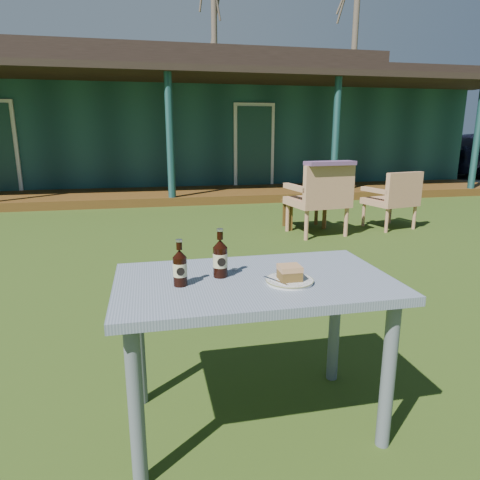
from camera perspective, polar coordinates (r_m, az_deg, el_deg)
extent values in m
plane|color=#334916|center=(3.60, -4.38, -7.76)|extent=(80.00, 80.00, 0.00)
cube|color=#183F3F|center=(12.82, -10.48, 13.67)|extent=(15.00, 6.00, 2.60)
cube|color=black|center=(12.90, -10.78, 20.12)|extent=(15.80, 6.80, 0.30)
cube|color=black|center=(12.95, -10.87, 21.87)|extent=(12.00, 3.50, 0.60)
cube|color=#563614|center=(9.02, -9.29, 5.86)|extent=(15.00, 1.80, 0.16)
cube|color=black|center=(9.00, -9.93, 20.97)|extent=(15.40, 2.00, 0.12)
cylinder|color=#183F3F|center=(8.13, -9.30, 13.09)|extent=(0.14, 0.14, 2.45)
cylinder|color=#183F3F|center=(8.91, 12.62, 13.01)|extent=(0.14, 0.14, 2.45)
cylinder|color=#183F3F|center=(10.68, 29.05, 11.75)|extent=(0.14, 0.14, 2.45)
cube|color=white|center=(10.10, 1.87, 12.14)|extent=(0.95, 0.06, 2.00)
cube|color=#193D38|center=(10.07, 1.92, 12.14)|extent=(0.80, 0.04, 1.85)
cylinder|color=brown|center=(22.35, -3.40, 22.82)|extent=(0.28, 0.28, 9.50)
cylinder|color=brown|center=(23.00, 15.04, 24.05)|extent=(0.28, 0.28, 11.00)
cube|color=slate|center=(1.88, 1.93, -5.72)|extent=(1.20, 0.70, 0.04)
cylinder|color=slate|center=(1.76, -13.69, -20.90)|extent=(0.06, 0.06, 0.68)
cylinder|color=slate|center=(2.00, 19.15, -16.70)|extent=(0.06, 0.06, 0.68)
cylinder|color=slate|center=(2.22, -13.39, -12.97)|extent=(0.06, 0.06, 0.68)
cylinder|color=slate|center=(2.42, 12.51, -10.63)|extent=(0.06, 0.06, 0.68)
cylinder|color=silver|center=(1.84, 6.62, -5.44)|extent=(0.20, 0.20, 0.01)
cylinder|color=olive|center=(1.83, 6.62, -5.29)|extent=(0.20, 0.20, 0.00)
cube|color=brown|center=(1.82, 6.62, -4.66)|extent=(0.09, 0.08, 0.04)
cube|color=tan|center=(1.81, 6.65, -3.73)|extent=(0.09, 0.09, 0.02)
cube|color=silver|center=(1.80, 4.76, -5.44)|extent=(0.07, 0.13, 0.00)
cylinder|color=black|center=(1.88, -2.65, -2.98)|extent=(0.06, 0.06, 0.13)
cone|color=black|center=(1.86, -2.67, -0.47)|extent=(0.06, 0.06, 0.04)
cylinder|color=black|center=(1.85, -2.69, 0.63)|extent=(0.03, 0.03, 0.04)
cylinder|color=silver|center=(1.84, -2.70, 1.35)|extent=(0.03, 0.03, 0.01)
cylinder|color=#C1BD88|center=(1.88, -2.65, -2.68)|extent=(0.06, 0.06, 0.06)
cylinder|color=black|center=(1.85, -2.48, -2.96)|extent=(0.04, 0.00, 0.04)
cylinder|color=black|center=(1.79, -7.99, -4.19)|extent=(0.06, 0.06, 0.12)
cone|color=black|center=(1.77, -8.08, -1.80)|extent=(0.06, 0.06, 0.03)
cylinder|color=black|center=(1.76, -8.11, -0.75)|extent=(0.02, 0.02, 0.03)
cylinder|color=silver|center=(1.75, -8.14, -0.07)|extent=(0.03, 0.03, 0.01)
cylinder|color=#C1BD88|center=(1.79, -8.00, -3.90)|extent=(0.06, 0.06, 0.06)
cylinder|color=black|center=(1.76, -7.93, -4.19)|extent=(0.03, 0.00, 0.03)
cylinder|color=silver|center=(1.98, -0.71, -3.97)|extent=(0.03, 0.03, 0.01)
cube|color=tan|center=(5.86, 10.21, 5.02)|extent=(0.78, 0.74, 0.10)
cube|color=tan|center=(5.58, 11.80, 7.39)|extent=(0.71, 0.18, 0.46)
cube|color=tan|center=(6.01, 12.79, 7.07)|extent=(0.16, 0.62, 0.07)
cube|color=tan|center=(5.70, 7.45, 6.93)|extent=(0.16, 0.62, 0.07)
cylinder|color=tan|center=(6.28, 11.22, 3.31)|extent=(0.05, 0.05, 0.39)
cylinder|color=tan|center=(6.00, 6.36, 3.00)|extent=(0.05, 0.05, 0.39)
cylinder|color=tan|center=(5.83, 13.97, 2.34)|extent=(0.05, 0.05, 0.39)
cylinder|color=tan|center=(5.53, 8.85, 1.96)|extent=(0.05, 0.05, 0.39)
cube|color=tan|center=(6.53, 19.33, 4.84)|extent=(0.72, 0.69, 0.09)
cube|color=tan|center=(6.33, 21.06, 6.63)|extent=(0.61, 0.21, 0.40)
cube|color=tan|center=(6.71, 21.02, 6.44)|extent=(0.18, 0.53, 0.06)
cube|color=tan|center=(6.34, 17.57, 6.32)|extent=(0.18, 0.53, 0.06)
cylinder|color=tan|center=(6.91, 19.37, 3.53)|extent=(0.05, 0.05, 0.34)
cylinder|color=tan|center=(6.57, 16.15, 3.25)|extent=(0.05, 0.05, 0.34)
cylinder|color=tan|center=(6.59, 22.21, 2.79)|extent=(0.05, 0.05, 0.34)
cylinder|color=tan|center=(6.23, 18.98, 2.47)|extent=(0.05, 0.05, 0.34)
cube|color=#67436D|center=(5.56, 11.93, 10.00)|extent=(0.67, 0.30, 0.05)
cube|color=#563614|center=(6.24, 8.59, 5.08)|extent=(0.60, 0.40, 0.04)
cube|color=#563614|center=(6.05, 6.80, 2.94)|extent=(0.04, 0.04, 0.36)
cube|color=#563614|center=(6.23, 11.16, 3.09)|extent=(0.04, 0.04, 0.36)
cube|color=#563614|center=(6.33, 5.93, 3.46)|extent=(0.04, 0.04, 0.36)
cube|color=#563614|center=(6.50, 10.13, 3.59)|extent=(0.04, 0.04, 0.36)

